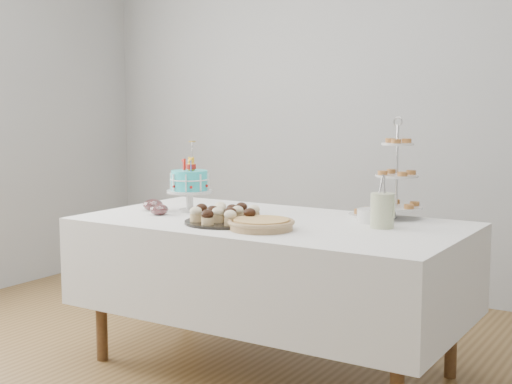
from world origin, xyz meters
The scene contains 11 objects.
walls centered at (0.00, 0.00, 1.35)m, with size 5.04×4.04×2.70m.
table centered at (0.00, 0.30, 0.54)m, with size 1.92×1.02×0.77m.
birthday_cake centered at (-0.53, 0.33, 0.87)m, with size 0.25×0.25×0.38m.
cupcake_tray centered at (-0.15, 0.11, 0.81)m, with size 0.40×0.40×0.09m.
pie centered at (0.10, 0.05, 0.80)m, with size 0.31×0.31×0.05m.
tiered_stand centered at (0.51, 0.70, 0.99)m, with size 0.27×0.27×0.52m.
plate_stack centered at (0.45, 0.53, 0.80)m, with size 0.17×0.17×0.06m.
pastry_plate centered at (0.38, 0.70, 0.79)m, with size 0.25×0.25×0.04m.
jam_bowl_a centered at (-0.72, 0.25, 0.80)m, with size 0.11×0.11×0.06m.
jam_bowl_b centered at (-0.59, 0.15, 0.80)m, with size 0.10×0.10×0.06m.
utensil_pitcher centered at (0.55, 0.40, 0.86)m, with size 0.12×0.11×0.25m.
Camera 1 is at (1.81, -2.73, 1.35)m, focal length 50.00 mm.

